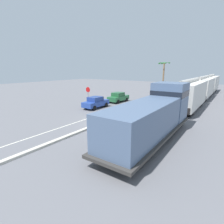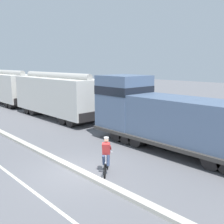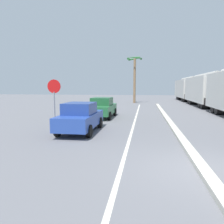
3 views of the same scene
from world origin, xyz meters
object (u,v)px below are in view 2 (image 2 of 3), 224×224
cyclist (106,157)px  locomotive (168,119)px  hopper_car_lead (56,96)px  hopper_car_middle (6,87)px

cyclist → locomotive: bearing=1.7°
locomotive → hopper_car_lead: bearing=90.0°
locomotive → hopper_car_middle: bearing=90.0°
locomotive → hopper_car_lead: locomotive is taller
cyclist → hopper_car_middle: bearing=78.3°
locomotive → hopper_car_middle: locomotive is taller
locomotive → cyclist: locomotive is taller
locomotive → cyclist: bearing=-178.3°
hopper_car_middle → cyclist: hopper_car_middle is taller
hopper_car_lead → hopper_car_middle: same height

